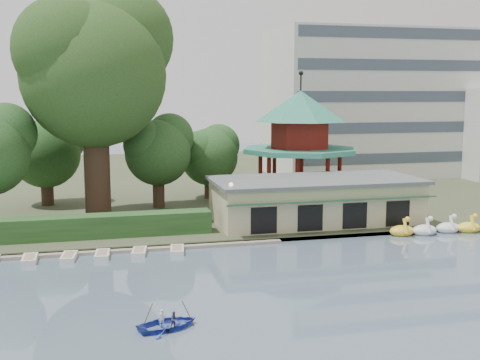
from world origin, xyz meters
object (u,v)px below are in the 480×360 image
object	(u,v)px
boathouse	(316,200)
rowboat_with_passengers	(168,320)
pavilion	(300,135)
big_tree	(95,63)
dock	(59,253)

from	to	relation	value
boathouse	rowboat_with_passengers	world-z (taller)	boathouse
pavilion	rowboat_with_passengers	xyz separation A→B (m)	(-17.93, -30.75, -7.02)
pavilion	boathouse	bearing A→B (deg)	-101.28
pavilion	rowboat_with_passengers	bearing A→B (deg)	-120.24
boathouse	pavilion	xyz separation A→B (m)	(2.00, 10.03, 5.11)
boathouse	big_tree	size ratio (longest dim) A/B	0.87
big_tree	rowboat_with_passengers	xyz separation A→B (m)	(2.90, -26.96, -14.08)
boathouse	big_tree	bearing A→B (deg)	161.67
boathouse	dock	bearing A→B (deg)	-167.76
pavilion	big_tree	world-z (taller)	big_tree
rowboat_with_passengers	pavilion	bearing A→B (deg)	59.76
rowboat_with_passengers	boathouse	bearing A→B (deg)	52.46
dock	boathouse	bearing A→B (deg)	12.24
dock	pavilion	world-z (taller)	pavilion
big_tree	dock	bearing A→B (deg)	-106.09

